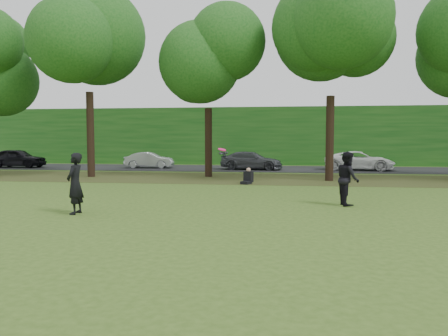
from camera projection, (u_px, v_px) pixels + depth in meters
name	position (u px, v px, depth m)	size (l,w,h in m)	color
ground	(227.00, 221.00, 12.32)	(120.00, 120.00, 0.00)	#36551A
leaf_litter	(257.00, 179.00, 25.16)	(60.00, 7.00, 0.01)	#403016
street	(264.00, 169.00, 33.06)	(70.00, 7.00, 0.02)	black
far_hedge	(267.00, 136.00, 38.81)	(70.00, 3.00, 5.00)	#154C16
player_left	(75.00, 183.00, 13.47)	(0.69, 0.46, 1.90)	black
player_right	(348.00, 178.00, 15.22)	(0.92, 0.71, 1.88)	black
parked_cars	(275.00, 160.00, 32.16)	(41.04, 3.13, 1.54)	black
frisbee	(222.00, 150.00, 14.35)	(0.38, 0.38, 0.12)	#F81475
seated_person	(248.00, 178.00, 22.27)	(0.64, 0.83, 0.83)	black
tree_line	(252.00, 40.00, 24.59)	(55.30, 7.90, 12.31)	black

